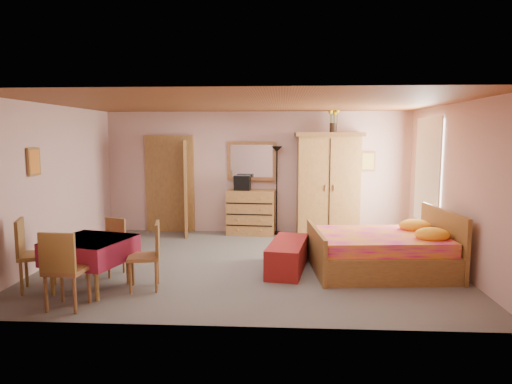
# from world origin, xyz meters

# --- Properties ---
(floor) EXTENTS (6.50, 6.50, 0.00)m
(floor) POSITION_xyz_m (0.00, 0.00, 0.00)
(floor) COLOR #69645C
(floor) RESTS_ON ground
(ceiling) EXTENTS (6.50, 6.50, 0.00)m
(ceiling) POSITION_xyz_m (0.00, 0.00, 2.60)
(ceiling) COLOR brown
(ceiling) RESTS_ON wall_back
(wall_back) EXTENTS (6.50, 0.10, 2.60)m
(wall_back) POSITION_xyz_m (0.00, 2.50, 1.30)
(wall_back) COLOR tan
(wall_back) RESTS_ON floor
(wall_front) EXTENTS (6.50, 0.10, 2.60)m
(wall_front) POSITION_xyz_m (0.00, -2.50, 1.30)
(wall_front) COLOR tan
(wall_front) RESTS_ON floor
(wall_left) EXTENTS (0.10, 5.00, 2.60)m
(wall_left) POSITION_xyz_m (-3.25, 0.00, 1.30)
(wall_left) COLOR tan
(wall_left) RESTS_ON floor
(wall_right) EXTENTS (0.10, 5.00, 2.60)m
(wall_right) POSITION_xyz_m (3.25, 0.00, 1.30)
(wall_right) COLOR tan
(wall_right) RESTS_ON floor
(doorway) EXTENTS (1.06, 0.12, 2.15)m
(doorway) POSITION_xyz_m (-1.90, 2.47, 1.02)
(doorway) COLOR #9E6B35
(doorway) RESTS_ON floor
(window) EXTENTS (0.08, 1.40, 1.95)m
(window) POSITION_xyz_m (3.21, 1.20, 1.45)
(window) COLOR white
(window) RESTS_ON wall_right
(picture_left) EXTENTS (0.04, 0.32, 0.42)m
(picture_left) POSITION_xyz_m (-3.22, -0.60, 1.70)
(picture_left) COLOR orange
(picture_left) RESTS_ON wall_left
(picture_back) EXTENTS (0.30, 0.04, 0.40)m
(picture_back) POSITION_xyz_m (2.35, 2.47, 1.55)
(picture_back) COLOR #D8BF59
(picture_back) RESTS_ON wall_back
(chest_of_drawers) EXTENTS (1.03, 0.57, 0.94)m
(chest_of_drawers) POSITION_xyz_m (-0.12, 2.25, 0.47)
(chest_of_drawers) COLOR #B1773B
(chest_of_drawers) RESTS_ON floor
(wall_mirror) EXTENTS (1.06, 0.14, 0.83)m
(wall_mirror) POSITION_xyz_m (-0.12, 2.46, 1.55)
(wall_mirror) COLOR white
(wall_mirror) RESTS_ON wall_back
(stereo) EXTENTS (0.35, 0.27, 0.31)m
(stereo) POSITION_xyz_m (-0.30, 2.25, 1.10)
(stereo) COLOR black
(stereo) RESTS_ON chest_of_drawers
(floor_lamp) EXTENTS (0.29, 0.29, 1.87)m
(floor_lamp) POSITION_xyz_m (0.42, 2.33, 0.93)
(floor_lamp) COLOR black
(floor_lamp) RESTS_ON floor
(wardrobe) EXTENTS (1.39, 0.74, 2.16)m
(wardrobe) POSITION_xyz_m (1.49, 2.19, 1.08)
(wardrobe) COLOR #AC773A
(wardrobe) RESTS_ON floor
(sunflower_vase) EXTENTS (0.21, 0.21, 0.52)m
(sunflower_vase) POSITION_xyz_m (1.58, 2.21, 2.42)
(sunflower_vase) COLOR yellow
(sunflower_vase) RESTS_ON wardrobe
(bed) EXTENTS (2.21, 1.81, 0.96)m
(bed) POSITION_xyz_m (2.05, -0.29, 0.48)
(bed) COLOR #DC1589
(bed) RESTS_ON floor
(bench) EXTENTS (0.71, 1.41, 0.45)m
(bench) POSITION_xyz_m (0.63, -0.33, 0.23)
(bench) COLOR maroon
(bench) RESTS_ON floor
(dining_table) EXTENTS (1.18, 1.18, 0.71)m
(dining_table) POSITION_xyz_m (-2.06, -1.39, 0.35)
(dining_table) COLOR maroon
(dining_table) RESTS_ON floor
(chair_south) EXTENTS (0.47, 0.47, 0.98)m
(chair_south) POSITION_xyz_m (-2.06, -2.06, 0.49)
(chair_south) COLOR brown
(chair_south) RESTS_ON floor
(chair_north) EXTENTS (0.50, 0.50, 0.84)m
(chair_north) POSITION_xyz_m (-2.08, -0.70, 0.42)
(chair_north) COLOR brown
(chair_north) RESTS_ON floor
(chair_west) EXTENTS (0.58, 0.58, 0.99)m
(chair_west) POSITION_xyz_m (-2.76, -1.45, 0.49)
(chair_west) COLOR olive
(chair_west) RESTS_ON floor
(chair_east) EXTENTS (0.50, 0.50, 0.92)m
(chair_east) POSITION_xyz_m (-1.34, -1.32, 0.46)
(chair_east) COLOR #976233
(chair_east) RESTS_ON floor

